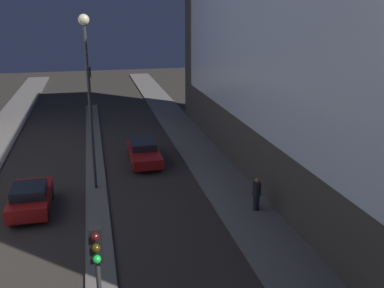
{
  "coord_description": "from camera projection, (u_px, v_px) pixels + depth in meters",
  "views": [
    {
      "loc": [
        0.18,
        -5.82,
        9.78
      ],
      "look_at": [
        6.84,
        22.44,
        0.5
      ],
      "focal_mm": 40.0,
      "sensor_mm": 36.0,
      "label": 1
    }
  ],
  "objects": [
    {
      "name": "building_right",
      "position": [
        303.0,
        8.0,
        23.28
      ],
      "size": [
        6.01,
        33.17,
        19.55
      ],
      "color": "#423D38",
      "rests_on": "ground"
    },
    {
      "name": "median_strip",
      "position": [
        95.0,
        170.0,
        26.87
      ],
      "size": [
        1.15,
        38.04,
        0.12
      ],
      "color": "#66605B",
      "rests_on": "ground"
    },
    {
      "name": "traffic_light_near",
      "position": [
        98.0,
        274.0,
        10.39
      ],
      "size": [
        0.32,
        0.42,
        4.73
      ],
      "color": "#383838",
      "rests_on": "median_strip"
    },
    {
      "name": "traffic_light_mid",
      "position": [
        90.0,
        81.0,
        37.6
      ],
      "size": [
        0.32,
        0.42,
        4.73
      ],
      "color": "#383838",
      "rests_on": "median_strip"
    },
    {
      "name": "street_lamp",
      "position": [
        88.0,
        72.0,
        22.04
      ],
      "size": [
        0.56,
        0.56,
        9.37
      ],
      "color": "#383838",
      "rests_on": "median_strip"
    },
    {
      "name": "car_left_lane",
      "position": [
        31.0,
        198.0,
        21.26
      ],
      "size": [
        1.88,
        4.04,
        1.48
      ],
      "color": "maroon",
      "rests_on": "ground"
    },
    {
      "name": "car_right_lane",
      "position": [
        144.0,
        152.0,
        28.1
      ],
      "size": [
        1.86,
        4.78,
        1.4
      ],
      "color": "maroon",
      "rests_on": "ground"
    },
    {
      "name": "pedestrian_on_right_sidewalk",
      "position": [
        257.0,
        194.0,
        21.14
      ],
      "size": [
        0.42,
        0.42,
        1.69
      ],
      "color": "black",
      "rests_on": "sidewalk_right"
    }
  ]
}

